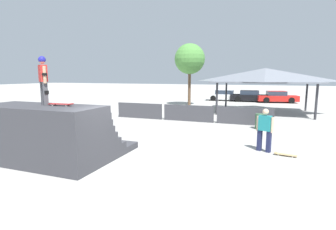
{
  "coord_description": "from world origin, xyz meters",
  "views": [
    {
      "loc": [
        4.07,
        -7.05,
        2.94
      ],
      "look_at": [
        -0.3,
        4.55,
        1.07
      ],
      "focal_mm": 28.0,
      "sensor_mm": 36.0,
      "label": 1
    }
  ],
  "objects_px": {
    "skateboard_on_deck": "(62,104)",
    "trash_bin": "(260,122)",
    "bystander_walking": "(265,128)",
    "parked_car_black": "(250,96)",
    "skater_on_deck": "(43,77)",
    "parked_car_red": "(277,97)",
    "tree_beside_pavilion": "(190,59)",
    "parked_car_white": "(225,96)",
    "skateboard_on_ground": "(285,154)"
  },
  "relations": [
    {
      "from": "bystander_walking",
      "to": "parked_car_white",
      "type": "bearing_deg",
      "value": -55.74
    },
    {
      "from": "parked_car_red",
      "to": "skateboard_on_deck",
      "type": "bearing_deg",
      "value": -118.32
    },
    {
      "from": "skater_on_deck",
      "to": "trash_bin",
      "type": "bearing_deg",
      "value": 84.76
    },
    {
      "from": "trash_bin",
      "to": "parked_car_red",
      "type": "height_order",
      "value": "parked_car_red"
    },
    {
      "from": "bystander_walking",
      "to": "parked_car_red",
      "type": "height_order",
      "value": "bystander_walking"
    },
    {
      "from": "skateboard_on_ground",
      "to": "parked_car_white",
      "type": "bearing_deg",
      "value": -65.83
    },
    {
      "from": "parked_car_white",
      "to": "parked_car_black",
      "type": "height_order",
      "value": "same"
    },
    {
      "from": "bystander_walking",
      "to": "parked_car_black",
      "type": "relative_size",
      "value": 0.38
    },
    {
      "from": "parked_car_black",
      "to": "parked_car_white",
      "type": "bearing_deg",
      "value": 174.7
    },
    {
      "from": "skateboard_on_deck",
      "to": "trash_bin",
      "type": "xyz_separation_m",
      "value": [
        6.06,
        8.38,
        -1.59
      ]
    },
    {
      "from": "skateboard_on_deck",
      "to": "parked_car_red",
      "type": "distance_m",
      "value": 25.51
    },
    {
      "from": "bystander_walking",
      "to": "skateboard_on_ground",
      "type": "height_order",
      "value": "bystander_walking"
    },
    {
      "from": "parked_car_white",
      "to": "bystander_walking",
      "type": "bearing_deg",
      "value": -79.73
    },
    {
      "from": "skater_on_deck",
      "to": "parked_car_white",
      "type": "relative_size",
      "value": 0.36
    },
    {
      "from": "tree_beside_pavilion",
      "to": "parked_car_red",
      "type": "height_order",
      "value": "tree_beside_pavilion"
    },
    {
      "from": "bystander_walking",
      "to": "parked_car_black",
      "type": "distance_m",
      "value": 20.8
    },
    {
      "from": "tree_beside_pavilion",
      "to": "parked_car_white",
      "type": "height_order",
      "value": "tree_beside_pavilion"
    },
    {
      "from": "skateboard_on_deck",
      "to": "trash_bin",
      "type": "distance_m",
      "value": 10.46
    },
    {
      "from": "skateboard_on_ground",
      "to": "tree_beside_pavilion",
      "type": "relative_size",
      "value": 0.13
    },
    {
      "from": "bystander_walking",
      "to": "trash_bin",
      "type": "xyz_separation_m",
      "value": [
        -0.26,
        4.54,
        -0.51
      ]
    },
    {
      "from": "skateboard_on_deck",
      "to": "parked_car_black",
      "type": "bearing_deg",
      "value": 72.96
    },
    {
      "from": "skateboard_on_deck",
      "to": "parked_car_black",
      "type": "distance_m",
      "value": 25.02
    },
    {
      "from": "skateboard_on_deck",
      "to": "bystander_walking",
      "type": "bearing_deg",
      "value": 24.73
    },
    {
      "from": "tree_beside_pavilion",
      "to": "parked_car_red",
      "type": "bearing_deg",
      "value": 37.2
    },
    {
      "from": "skateboard_on_ground",
      "to": "parked_car_red",
      "type": "height_order",
      "value": "parked_car_red"
    },
    {
      "from": "skater_on_deck",
      "to": "trash_bin",
      "type": "relative_size",
      "value": 1.92
    },
    {
      "from": "skater_on_deck",
      "to": "bystander_walking",
      "type": "distance_m",
      "value": 8.24
    },
    {
      "from": "skateboard_on_deck",
      "to": "tree_beside_pavilion",
      "type": "xyz_separation_m",
      "value": [
        -0.82,
        18.12,
        2.51
      ]
    },
    {
      "from": "parked_car_red",
      "to": "parked_car_black",
      "type": "bearing_deg",
      "value": 164.8
    },
    {
      "from": "bystander_walking",
      "to": "skateboard_on_ground",
      "type": "xyz_separation_m",
      "value": [
        0.74,
        -0.36,
        -0.88
      ]
    },
    {
      "from": "tree_beside_pavilion",
      "to": "parked_car_black",
      "type": "bearing_deg",
      "value": 50.01
    },
    {
      "from": "tree_beside_pavilion",
      "to": "parked_car_black",
      "type": "xyz_separation_m",
      "value": [
        5.4,
        6.44,
        -3.92
      ]
    },
    {
      "from": "skater_on_deck",
      "to": "bystander_walking",
      "type": "relative_size",
      "value": 0.97
    },
    {
      "from": "parked_car_white",
      "to": "parked_car_red",
      "type": "relative_size",
      "value": 1.01
    },
    {
      "from": "skater_on_deck",
      "to": "trash_bin",
      "type": "height_order",
      "value": "skater_on_deck"
    },
    {
      "from": "tree_beside_pavilion",
      "to": "trash_bin",
      "type": "xyz_separation_m",
      "value": [
        6.88,
        -9.75,
        -4.09
      ]
    },
    {
      "from": "trash_bin",
      "to": "parked_car_black",
      "type": "distance_m",
      "value": 16.25
    },
    {
      "from": "bystander_walking",
      "to": "skateboard_on_deck",
      "type": "bearing_deg",
      "value": 53.09
    },
    {
      "from": "bystander_walking",
      "to": "trash_bin",
      "type": "distance_m",
      "value": 4.58
    },
    {
      "from": "trash_bin",
      "to": "parked_car_white",
      "type": "bearing_deg",
      "value": 104.83
    },
    {
      "from": "skateboard_on_deck",
      "to": "parked_car_white",
      "type": "bearing_deg",
      "value": 79.47
    },
    {
      "from": "tree_beside_pavilion",
      "to": "trash_bin",
      "type": "relative_size",
      "value": 7.08
    },
    {
      "from": "parked_car_white",
      "to": "parked_car_black",
      "type": "relative_size",
      "value": 1.0
    },
    {
      "from": "bystander_walking",
      "to": "parked_car_white",
      "type": "distance_m",
      "value": 21.34
    },
    {
      "from": "skater_on_deck",
      "to": "skateboard_on_deck",
      "type": "relative_size",
      "value": 1.88
    },
    {
      "from": "bystander_walking",
      "to": "trash_bin",
      "type": "bearing_deg",
      "value": -64.82
    },
    {
      "from": "skateboard_on_deck",
      "to": "parked_car_black",
      "type": "xyz_separation_m",
      "value": [
        4.58,
        24.56,
        -1.41
      ]
    },
    {
      "from": "tree_beside_pavilion",
      "to": "trash_bin",
      "type": "bearing_deg",
      "value": -54.77
    },
    {
      "from": "skateboard_on_deck",
      "to": "trash_bin",
      "type": "bearing_deg",
      "value": 47.63
    },
    {
      "from": "skater_on_deck",
      "to": "trash_bin",
      "type": "distance_m",
      "value": 11.05
    }
  ]
}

